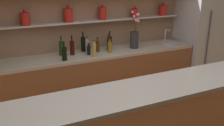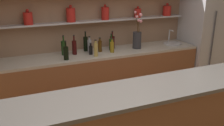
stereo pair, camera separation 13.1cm
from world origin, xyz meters
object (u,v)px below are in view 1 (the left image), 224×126
Objects in this scene: refrigerator at (199,39)px; bottle_oil_5 at (110,47)px; bottle_wine_8 at (83,44)px; bottle_wine_4 at (110,42)px; bottle_wine_6 at (62,48)px; bottle_wine_7 at (72,48)px; flower_vase at (134,38)px; bottle_wine_3 at (64,53)px; bottle_wine_0 at (109,44)px; bottle_spirit_10 at (87,46)px; sink_fixture at (169,42)px; bottle_spirit_9 at (98,46)px; bottle_spirit_2 at (94,50)px; bottle_sauce_1 at (89,50)px.

refrigerator is 7.94× the size of bottle_oil_5.
bottle_wine_4 is at bearing -2.24° from bottle_wine_8.
bottle_wine_6 is 0.16m from bottle_wine_7.
flower_vase reaches higher than bottle_wine_3.
refrigerator is 6.58× the size of bottle_wine_0.
bottle_oil_5 is 0.88× the size of bottle_spirit_10.
bottle_oil_5 is (-0.50, -0.07, -0.09)m from flower_vase.
bottle_spirit_10 is at bearing 177.65° from sink_fixture.
bottle_wine_6 is 1.32× the size of bottle_spirit_9.
refrigerator is 2.27m from bottle_spirit_2.
refrigerator is at bearing -2.22° from bottle_wine_7.
sink_fixture is at bearing -1.60° from bottle_spirit_9.
bottle_wine_7 is at bearing 50.48° from bottle_wine_3.
bottle_sauce_1 is 0.59× the size of bottle_wine_7.
bottle_spirit_10 is (0.02, 0.12, 0.04)m from bottle_sauce_1.
bottle_wine_4 is at bearing 8.45° from bottle_wine_7.
bottle_spirit_2 is (-0.82, -0.17, -0.07)m from flower_vase.
bottle_spirit_10 is at bearing -73.09° from bottle_wine_8.
bottle_wine_7 is at bearing -171.55° from bottle_wine_4.
flower_vase is at bearing -22.68° from bottle_wine_4.
bottle_spirit_10 is (-2.29, 0.11, 0.09)m from refrigerator.
bottle_sauce_1 is (-1.61, -0.05, 0.06)m from sink_fixture.
flower_vase is 3.47× the size of bottle_sauce_1.
refrigerator is at bearing -3.94° from sink_fixture.
bottle_wine_7 is at bearing 176.80° from flower_vase.
flower_vase reaches higher than bottle_wine_8.
bottle_spirit_2 is (-2.27, -0.13, 0.09)m from refrigerator.
bottle_sauce_1 is at bearing -86.35° from bottle_wine_8.
bottle_spirit_10 reaches higher than bottle_sauce_1.
bottle_wine_3 is 0.95m from bottle_wine_4.
bottle_spirit_2 is at bearing -173.35° from sink_fixture.
bottle_wine_4 is (-1.85, 0.20, 0.09)m from refrigerator.
bottle_spirit_10 reaches higher than sink_fixture.
bottle_spirit_2 is 0.88× the size of bottle_wine_4.
bottle_wine_0 is 0.21m from bottle_spirit_9.
bottle_spirit_2 is (-0.36, -0.24, 0.01)m from bottle_wine_0.
bottle_spirit_10 is at bearing -168.60° from bottle_wine_4.
bottle_spirit_2 is at bearing -84.94° from bottle_spirit_10.
bottle_wine_7 reaches higher than bottle_wine_3.
bottle_wine_6 is (0.03, 0.27, 0.01)m from bottle_wine_3.
refrigerator is 7.83× the size of bottle_spirit_9.
bottle_wine_6 is (-2.01, 0.09, 0.10)m from sink_fixture.
bottle_spirit_2 is 0.54m from bottle_wine_4.
bottle_wine_8 is at bearing 146.88° from bottle_spirit_9.
refrigerator is 1.91m from bottle_wine_0.
sink_fixture is at bearing 6.65° from bottle_spirit_2.
sink_fixture is 1.58m from bottle_spirit_2.
bottle_oil_5 is at bearing 18.36° from bottle_spirit_2.
bottle_wine_4 is at bearing 11.40° from bottle_spirit_10.
bottle_spirit_9 is (0.59, -0.05, -0.02)m from bottle_wine_6.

